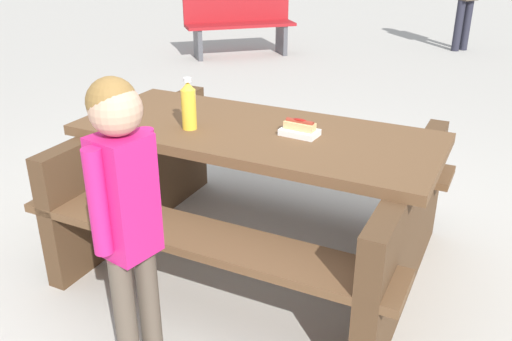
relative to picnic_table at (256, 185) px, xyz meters
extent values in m
plane|color=#B7B2A8|center=(0.00, 0.00, -0.44)|extent=(30.00, 30.00, 0.00)
cube|color=brown|center=(0.00, 0.00, 0.28)|extent=(1.87, 0.94, 0.05)
cube|color=brown|center=(-0.06, 0.56, -0.01)|extent=(1.82, 0.46, 0.04)
cube|color=brown|center=(0.06, -0.56, -0.01)|extent=(1.82, 0.46, 0.04)
cube|color=#4D3520|center=(0.78, 0.08, -0.09)|extent=(0.24, 1.40, 0.70)
cube|color=#4D3520|center=(-0.78, -0.08, -0.09)|extent=(0.24, 1.40, 0.70)
cylinder|color=yellow|center=(-0.28, -0.17, 0.41)|extent=(0.07, 0.07, 0.20)
cone|color=yellow|center=(-0.28, -0.17, 0.52)|extent=(0.07, 0.07, 0.04)
cylinder|color=silver|center=(-0.28, -0.17, 0.55)|extent=(0.04, 0.04, 0.02)
cube|color=white|center=(0.22, 0.04, 0.32)|extent=(0.18, 0.11, 0.03)
cube|color=#D8B272|center=(0.22, 0.04, 0.35)|extent=(0.15, 0.06, 0.04)
cylinder|color=maroon|center=(0.22, 0.04, 0.37)|extent=(0.14, 0.03, 0.03)
ellipsoid|color=maroon|center=(0.22, 0.04, 0.38)|extent=(0.07, 0.03, 0.01)
cylinder|color=brown|center=(0.03, -0.87, -0.17)|extent=(0.09, 0.09, 0.55)
cylinder|color=brown|center=(0.02, -0.99, -0.17)|extent=(0.09, 0.09, 0.55)
cube|color=#D11E72|center=(0.03, -0.93, 0.34)|extent=(0.19, 0.20, 0.47)
cylinder|color=#D11E72|center=(0.04, -0.82, 0.36)|extent=(0.07, 0.07, 0.40)
cylinder|color=#D11E72|center=(0.02, -1.05, 0.36)|extent=(0.07, 0.07, 0.40)
sphere|color=tan|center=(0.03, -0.93, 0.67)|extent=(0.18, 0.18, 0.18)
sphere|color=olive|center=(0.01, -0.93, 0.69)|extent=(0.17, 0.17, 0.17)
cube|color=maroon|center=(-2.88, 4.21, -0.01)|extent=(1.30, 1.38, 0.04)
cube|color=maroon|center=(-3.01, 4.33, 0.21)|extent=(1.03, 1.14, 0.40)
cube|color=#4C4C51|center=(-3.28, 3.76, -0.24)|extent=(0.31, 0.29, 0.41)
cube|color=#4C4C51|center=(-2.48, 4.65, -0.24)|extent=(0.31, 0.29, 0.41)
cylinder|color=#262633|center=(-0.33, 6.30, -0.09)|extent=(0.11, 0.11, 0.71)
cylinder|color=#262633|center=(-0.42, 6.17, -0.09)|extent=(0.11, 0.11, 0.71)
camera|label=1|loc=(1.35, -2.16, 1.23)|focal=38.29mm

